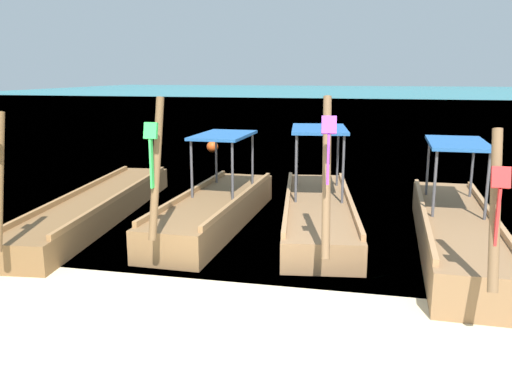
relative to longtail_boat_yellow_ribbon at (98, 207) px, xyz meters
name	(u,v)px	position (x,y,z in m)	size (l,w,h in m)	color
ground	(193,327)	(3.63, -4.30, -0.27)	(120.00, 120.00, 0.00)	beige
sea_water	(361,98)	(3.63, 57.21, -0.26)	(120.00, 120.00, 0.00)	teal
longtail_boat_yellow_ribbon	(98,207)	(0.00, 0.00, 0.00)	(1.80, 7.11, 2.51)	brown
longtail_boat_green_ribbon	(214,208)	(2.57, 0.08, 0.09)	(1.36, 5.61, 2.71)	brown
longtail_boat_violet_ribbon	(318,210)	(4.62, 0.55, 0.06)	(2.09, 6.44, 2.74)	olive
longtail_boat_red_ribbon	(456,230)	(7.14, -0.52, 0.10)	(1.30, 6.44, 2.44)	olive
mooring_buoy_near	(212,147)	(-0.51, 9.84, -0.04)	(0.45, 0.45, 0.45)	#EA5119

